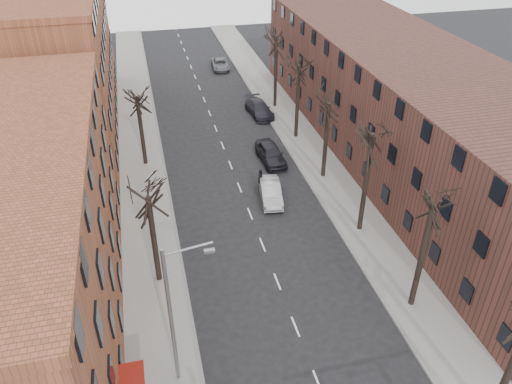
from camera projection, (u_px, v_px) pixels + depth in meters
sidewalk_left at (141, 159)px, 47.01m from camera, size 4.00×90.00×0.15m
sidewalk_right at (303, 140)px, 50.18m from camera, size 4.00×90.00×0.15m
building_left_far at (45, 63)px, 48.97m from camera, size 12.00×28.00×14.00m
building_right at (407, 107)px, 45.01m from camera, size 12.00×50.00×10.00m
tree_right_b at (411, 305)px, 31.41m from camera, size 5.20×5.20×10.80m
tree_right_c at (359, 230)px, 37.93m from camera, size 5.20×5.20×11.60m
tree_right_d at (323, 177)px, 44.44m from camera, size 5.20×5.20×10.00m
tree_right_e at (296, 137)px, 50.96m from camera, size 5.20×5.20×10.80m
tree_right_f at (275, 107)px, 57.47m from camera, size 5.20×5.20×11.60m
tree_left_a at (160, 280)px, 33.28m from camera, size 5.20×5.20×9.50m
tree_left_b at (146, 164)px, 46.31m from camera, size 5.20×5.20×9.50m
streetlight at (174, 313)px, 24.15m from camera, size 2.45×0.22×9.03m
silver_sedan at (271, 192)px, 40.99m from camera, size 2.19×4.73×1.50m
parked_car_near at (271, 153)px, 46.31m from camera, size 2.25×5.06×1.69m
parked_car_mid at (259, 109)px, 55.15m from camera, size 2.63×5.42×1.52m
parked_car_far at (220, 64)px, 67.94m from camera, size 2.42×4.81×1.31m
pedestrian_crossing at (261, 180)px, 42.13m from camera, size 0.88×1.25×1.98m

